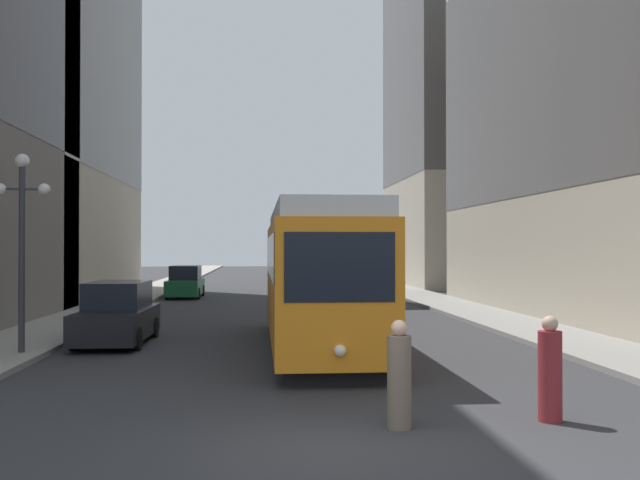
{
  "coord_description": "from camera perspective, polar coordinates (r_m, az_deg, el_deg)",
  "views": [
    {
      "loc": [
        -1.14,
        -10.05,
        2.82
      ],
      "look_at": [
        0.14,
        5.04,
        2.99
      ],
      "focal_mm": 40.34,
      "sensor_mm": 36.0,
      "label": 1
    }
  ],
  "objects": [
    {
      "name": "building_right_midblock",
      "position": [
        57.03,
        12.07,
        13.26
      ],
      "size": [
        11.72,
        15.88,
        31.99
      ],
      "color": "#B2A893",
      "rests_on": "ground"
    },
    {
      "name": "pedestrian_crossing_far",
      "position": [
        11.5,
        6.31,
        -10.81
      ],
      "size": [
        0.38,
        0.38,
        1.7
      ],
      "rotation": [
        0.0,
        0.0,
        1.08
      ],
      "color": "#6B5B4C",
      "rests_on": "ground"
    },
    {
      "name": "lamp_post_left_near",
      "position": [
        19.95,
        -22.56,
        1.43
      ],
      "size": [
        1.41,
        0.36,
        5.09
      ],
      "color": "#333338",
      "rests_on": "sidewalk_left"
    },
    {
      "name": "sidewalk_left",
      "position": [
        50.59,
        -12.7,
        -3.73
      ],
      "size": [
        2.84,
        120.0,
        0.15
      ],
      "primitive_type": "cube",
      "color": "gray",
      "rests_on": "ground"
    },
    {
      "name": "transit_bus",
      "position": [
        40.16,
        2.33,
        -1.88
      ],
      "size": [
        2.89,
        12.83,
        3.45
      ],
      "rotation": [
        0.0,
        0.0,
        0.02
      ],
      "color": "black",
      "rests_on": "ground"
    },
    {
      "name": "sidewalk_right",
      "position": [
        50.96,
        5.53,
        -3.72
      ],
      "size": [
        2.84,
        120.0,
        0.15
      ],
      "primitive_type": "cube",
      "color": "gray",
      "rests_on": "ground"
    },
    {
      "name": "pedestrian_crossing_near",
      "position": [
        12.46,
        17.78,
        -9.95
      ],
      "size": [
        0.38,
        0.38,
        1.72
      ],
      "rotation": [
        0.0,
        0.0,
        3.79
      ],
      "color": "maroon",
      "rests_on": "ground"
    },
    {
      "name": "parked_car_left_near",
      "position": [
        22.12,
        -15.77,
        -5.74
      ],
      "size": [
        1.95,
        4.67,
        1.82
      ],
      "rotation": [
        0.0,
        0.0,
        -0.02
      ],
      "color": "black",
      "rests_on": "ground"
    },
    {
      "name": "parked_car_left_mid",
      "position": [
        41.52,
        -10.63,
        -3.35
      ],
      "size": [
        1.91,
        4.64,
        1.82
      ],
      "rotation": [
        0.0,
        0.0,
        -0.01
      ],
      "color": "black",
      "rests_on": "ground"
    },
    {
      "name": "streetcar",
      "position": [
        20.19,
        -0.29,
        -2.68
      ],
      "size": [
        2.66,
        12.19,
        3.89
      ],
      "rotation": [
        0.0,
        0.0,
        -0.0
      ],
      "color": "black",
      "rests_on": "ground"
    },
    {
      "name": "ground_plane",
      "position": [
        10.5,
        1.64,
        -16.23
      ],
      "size": [
        200.0,
        200.0,
        0.0
      ],
      "primitive_type": "plane",
      "color": "#303033"
    }
  ]
}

